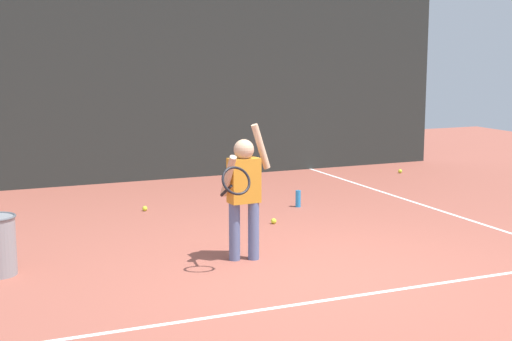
{
  "coord_description": "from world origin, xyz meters",
  "views": [
    {
      "loc": [
        -3.19,
        -5.94,
        2.09
      ],
      "look_at": [
        -0.22,
        0.98,
        0.85
      ],
      "focal_mm": 52.8,
      "sensor_mm": 36.0,
      "label": 1
    }
  ],
  "objects_px": {
    "tennis_ball_0": "(400,171)",
    "tennis_ball_1": "(274,221)",
    "tennis_player": "(244,188)",
    "water_bottle": "(298,199)",
    "tennis_ball_2": "(145,209)"
  },
  "relations": [
    {
      "from": "tennis_ball_0",
      "to": "tennis_ball_1",
      "type": "height_order",
      "value": "same"
    },
    {
      "from": "tennis_player",
      "to": "tennis_ball_2",
      "type": "relative_size",
      "value": 20.46
    },
    {
      "from": "tennis_ball_1",
      "to": "tennis_ball_2",
      "type": "bearing_deg",
      "value": 133.54
    },
    {
      "from": "tennis_ball_1",
      "to": "tennis_player",
      "type": "bearing_deg",
      "value": -125.31
    },
    {
      "from": "tennis_ball_0",
      "to": "tennis_ball_1",
      "type": "xyz_separation_m",
      "value": [
        -3.46,
        -2.48,
        0.0
      ]
    },
    {
      "from": "tennis_player",
      "to": "tennis_ball_0",
      "type": "height_order",
      "value": "tennis_player"
    },
    {
      "from": "water_bottle",
      "to": "tennis_ball_0",
      "type": "relative_size",
      "value": 3.33
    },
    {
      "from": "tennis_ball_0",
      "to": "tennis_player",
      "type": "bearing_deg",
      "value": -139.2
    },
    {
      "from": "tennis_player",
      "to": "tennis_ball_0",
      "type": "relative_size",
      "value": 20.46
    },
    {
      "from": "tennis_ball_2",
      "to": "tennis_ball_0",
      "type": "bearing_deg",
      "value": 14.18
    },
    {
      "from": "tennis_ball_0",
      "to": "tennis_ball_2",
      "type": "height_order",
      "value": "same"
    },
    {
      "from": "tennis_ball_0",
      "to": "tennis_ball_1",
      "type": "bearing_deg",
      "value": -144.32
    },
    {
      "from": "tennis_ball_0",
      "to": "tennis_ball_2",
      "type": "relative_size",
      "value": 1.0
    },
    {
      "from": "water_bottle",
      "to": "tennis_ball_0",
      "type": "bearing_deg",
      "value": 32.14
    },
    {
      "from": "water_bottle",
      "to": "tennis_ball_1",
      "type": "distance_m",
      "value": 1.02
    }
  ]
}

